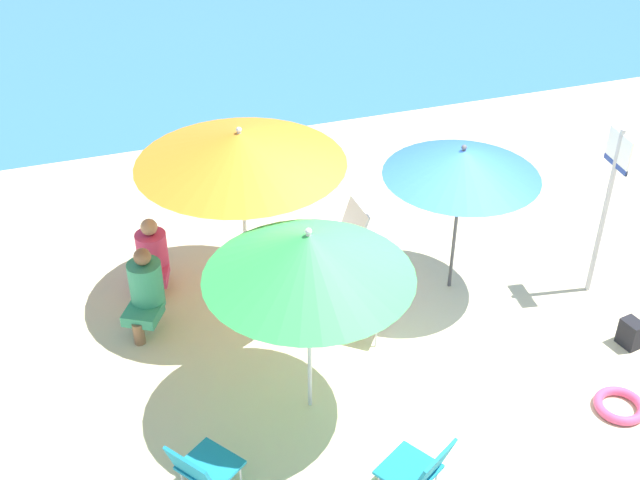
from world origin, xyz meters
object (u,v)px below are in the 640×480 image
Objects in this scene: umbrella_orange at (240,148)px; warning_sign at (610,191)px; beach_chair_a at (420,469)px; beach_chair_b at (345,232)px; person_a at (152,255)px; person_b at (145,289)px; umbrella_green at (309,256)px; beach_chair_d at (369,300)px; beach_chair_c at (202,467)px; swim_ring at (620,406)px; umbrella_blue at (462,163)px; beach_bag at (631,333)px.

umbrella_orange is 3.93m from warning_sign.
beach_chair_b is at bearing -40.77° from beach_chair_a.
person_a is 0.77m from person_b.
warning_sign is at bearing 85.50° from person_a.
umbrella_green is 2.76× the size of beach_chair_d.
beach_chair_c is 3.14m from person_a.
umbrella_orange is (-0.12, 1.90, 0.11)m from umbrella_green.
person_b is (-2.45, -0.58, 0.16)m from beach_chair_b.
swim_ring is at bearing -113.60° from beach_chair_a.
beach_bag is at bearing -49.20° from umbrella_blue.
beach_chair_c is 5.08m from warning_sign.
umbrella_green is 2.92m from beach_chair_b.
person_b is 3.14× the size of beach_bag.
umbrella_green is 1.94m from beach_chair_d.
beach_chair_b is 3.66m from swim_ring.
swim_ring is (3.89, -3.44, -0.35)m from person_a.
beach_chair_b is 0.90× the size of beach_chair_d.
swim_ring is (1.62, -3.27, -0.29)m from beach_chair_b.
person_b is at bearing 146.55° from swim_ring.
swim_ring is (3.97, -0.30, -0.27)m from beach_chair_c.
beach_chair_a reaches higher than beach_bag.
beach_chair_b is (-0.94, 0.97, -1.28)m from umbrella_blue.
beach_chair_c is 1.37× the size of swim_ring.
beach_chair_d is at bearing 69.50° from person_a.
beach_chair_b is 2.15× the size of beach_bag.
beach_chair_c is 0.70× the size of person_b.
umbrella_blue is at bearing 31.56° from umbrella_green.
umbrella_orange is at bearing 165.04° from umbrella_blue.
swim_ring is (4.07, -2.69, -0.44)m from person_b.
beach_chair_d is 0.76× the size of person_b.
umbrella_blue is at bearing -61.98° from beach_chair_a.
person_b is at bearing -169.53° from umbrella_orange.
beach_chair_d reaches higher than beach_chair_c.
beach_chair_b is 2.53m from person_b.
beach_chair_d is at bearing 133.27° from swim_ring.
beach_chair_b reaches higher than beach_chair_c.
beach_chair_c is 3.99m from swim_ring.
umbrella_orange is 3.21× the size of beach_chair_a.
swim_ring is at bearing -109.10° from warning_sign.
beach_chair_c is at bearing -148.68° from umbrella_blue.
person_a reaches higher than beach_chair_a.
swim_ring is at bearing 86.11° from person_b.
umbrella_blue is 5.91× the size of beach_bag.
swim_ring is (0.67, -2.30, -1.56)m from umbrella_blue.
person_b is 5.03m from warning_sign.
warning_sign reaches higher than beach_bag.
person_a is (-1.66, 3.72, 0.10)m from beach_chair_a.
umbrella_green is 2.99m from person_a.
beach_chair_a is at bearing 27.78° from beach_chair_d.
umbrella_blue is 2.33m from umbrella_orange.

